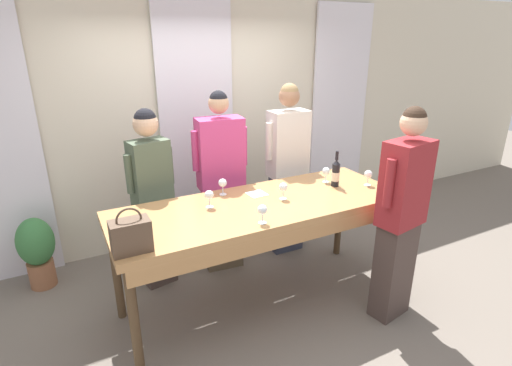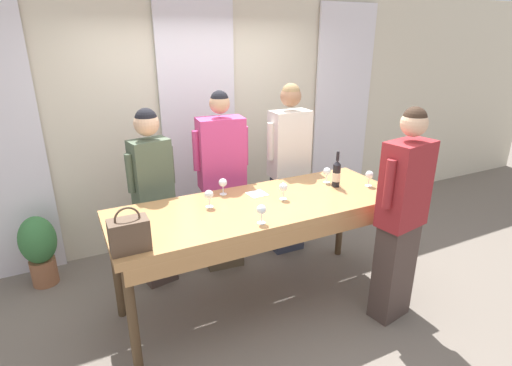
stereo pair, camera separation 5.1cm
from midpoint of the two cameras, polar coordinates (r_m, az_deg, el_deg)
ground_plane at (r=3.85m, az=1.02°, el=-16.51°), size 18.00×18.00×0.00m
wall_back at (r=4.62m, az=-8.05°, el=8.84°), size 12.00×0.06×2.80m
curtain_panel_center at (r=4.57m, az=-7.75°, el=8.01°), size 0.86×0.03×2.69m
curtain_panel_right at (r=5.53m, az=12.43°, el=9.87°), size 0.86×0.03×2.69m
tasting_bar at (r=3.37m, az=1.29°, el=-4.41°), size 2.49×0.90×0.99m
wine_bottle at (r=3.75m, az=11.81°, el=1.30°), size 0.07×0.07×0.33m
handbag at (r=2.72m, az=-17.14°, el=-7.03°), size 0.25×0.15×0.31m
wine_glass_front_left at (r=3.84m, az=16.25°, el=1.08°), size 0.07×0.07×0.15m
wine_glass_front_mid at (r=3.84m, az=10.49°, el=1.57°), size 0.07×0.07×0.15m
wine_glass_front_right at (r=3.26m, az=-6.29°, el=-1.71°), size 0.07×0.07×0.15m
wine_glass_center_left at (r=2.96m, az=1.26°, el=-3.91°), size 0.07×0.07×0.15m
wine_glass_center_mid at (r=3.40m, az=4.35°, el=-0.68°), size 0.07×0.07×0.15m
wine_glass_center_right at (r=3.50m, az=-4.34°, el=-0.02°), size 0.07×0.07×0.15m
napkin at (r=3.54m, az=0.56°, el=-1.56°), size 0.17×0.17×0.00m
guest_olive_jacket at (r=3.80m, az=-14.09°, el=-1.62°), size 0.46×0.28×1.73m
guest_pink_top at (r=3.98m, az=-4.50°, el=0.04°), size 0.56×0.29×1.84m
guest_cream_sweater at (r=4.30m, az=5.02°, el=2.04°), size 0.52×0.25×1.86m
host_pouring at (r=3.42m, az=20.42°, el=-4.53°), size 0.51×0.30×1.82m
potted_plant at (r=4.38m, az=-28.28°, el=-8.07°), size 0.33×0.33×0.72m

